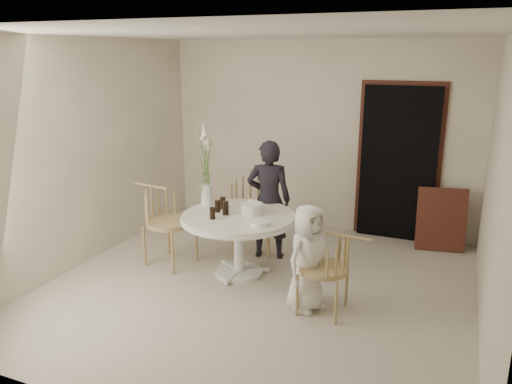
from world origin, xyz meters
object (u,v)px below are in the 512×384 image
at_px(chair_far, 250,201).
at_px(girl, 269,200).
at_px(table, 239,224).
at_px(chair_left, 161,213).
at_px(chair_right, 335,262).
at_px(birthday_cake, 252,209).
at_px(boy, 308,258).
at_px(flower_vase, 206,174).

relative_size(chair_far, girl, 0.66).
bearing_deg(table, girl, 78.29).
distance_m(chair_far, girl, 0.42).
relative_size(table, chair_left, 1.37).
xyz_separation_m(chair_right, girl, (-1.13, 1.11, 0.20)).
height_order(chair_right, birthday_cake, birthday_cake).
height_order(boy, birthday_cake, boy).
distance_m(chair_far, boy, 1.78).
bearing_deg(birthday_cake, boy, -34.24).
height_order(girl, boy, girl).
relative_size(table, chair_far, 1.35).
bearing_deg(flower_vase, table, -20.94).
relative_size(table, chair_right, 1.55).
bearing_deg(flower_vase, chair_right, -21.07).
xyz_separation_m(boy, flower_vase, (-1.49, 0.68, 0.57)).
distance_m(girl, boy, 1.41).
bearing_deg(chair_far, chair_right, -65.15).
height_order(table, girl, girl).
bearing_deg(chair_far, flower_vase, -138.71).
distance_m(table, birthday_cake, 0.23).
height_order(table, chair_left, chair_left).
height_order(chair_right, flower_vase, flower_vase).
relative_size(chair_far, chair_right, 1.15).
bearing_deg(chair_left, chair_right, -92.53).
bearing_deg(birthday_cake, chair_far, 114.49).
relative_size(chair_left, girl, 0.65).
xyz_separation_m(chair_far, girl, (0.34, -0.21, 0.11)).
bearing_deg(chair_far, girl, -55.24).
distance_m(table, chair_right, 1.35).
height_order(table, flower_vase, flower_vase).
relative_size(chair_right, girl, 0.57).
relative_size(table, girl, 0.88).
distance_m(chair_far, chair_right, 1.97).
distance_m(chair_far, birthday_cake, 0.83).
relative_size(boy, flower_vase, 1.09).
distance_m(table, girl, 0.65).
bearing_deg(chair_left, chair_far, -34.93).
relative_size(boy, birthday_cake, 4.30).
relative_size(chair_left, boy, 0.88).
bearing_deg(birthday_cake, girl, 89.90).
bearing_deg(chair_right, flower_vase, -109.02).
height_order(chair_left, girl, girl).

